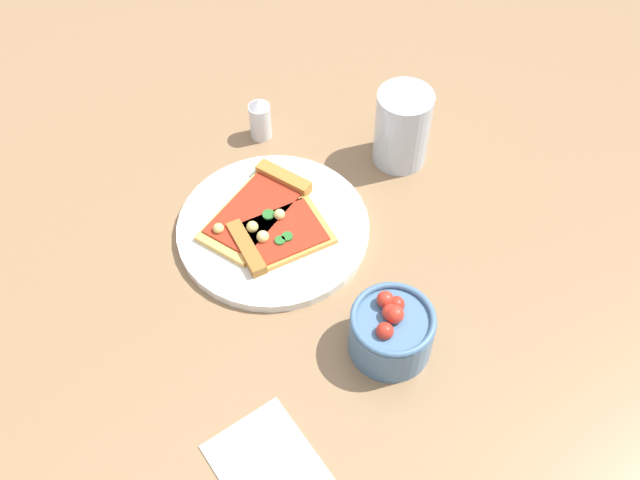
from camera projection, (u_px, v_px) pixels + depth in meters
ground_plane at (288, 248)px, 0.98m from camera, size 2.40×2.40×0.00m
plate at (274, 228)px, 0.99m from camera, size 0.26×0.26×0.01m
pizza_slice_near at (274, 237)px, 0.97m from camera, size 0.10×0.13×0.02m
pizza_slice_far at (259, 207)px, 1.00m from camera, size 0.14×0.18×0.02m
salad_bowl at (391, 330)px, 0.86m from camera, size 0.10×0.10×0.08m
soda_glass at (402, 128)px, 1.04m from camera, size 0.08×0.08×0.12m
paper_napkin at (274, 475)px, 0.79m from camera, size 0.15×0.10×0.00m
pepper_shaker at (260, 119)px, 1.08m from camera, size 0.03×0.03×0.07m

